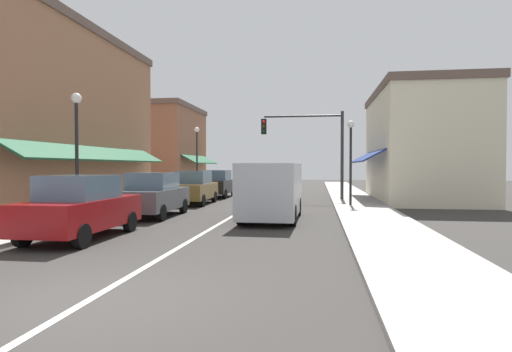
{
  "coord_description": "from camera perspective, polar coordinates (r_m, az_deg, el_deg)",
  "views": [
    {
      "loc": [
        3.41,
        -5.79,
        2.02
      ],
      "look_at": [
        0.47,
        14.23,
        1.55
      ],
      "focal_mm": 29.57,
      "sensor_mm": 36.0,
      "label": 1
    }
  ],
  "objects": [
    {
      "name": "storefront_left_block",
      "position": [
        22.19,
        -28.04,
        6.99
      ],
      "size": [
        7.06,
        14.2,
        8.54
      ],
      "color": "#9E6B4C",
      "rests_on": "ground"
    },
    {
      "name": "storefront_right_block",
      "position": [
        26.49,
        21.39,
        3.9
      ],
      "size": [
        6.45,
        10.2,
        6.49
      ],
      "color": "beige",
      "rests_on": "ground"
    },
    {
      "name": "street_lamp_right_mid",
      "position": [
        21.25,
        12.69,
        3.73
      ],
      "size": [
        0.36,
        0.36,
        4.27
      ],
      "color": "black",
      "rests_on": "ground"
    },
    {
      "name": "lane_center_stripe",
      "position": [
        24.11,
        0.21,
        -3.47
      ],
      "size": [
        0.14,
        52.0,
        0.01
      ],
      "primitive_type": "cube",
      "color": "silver",
      "rests_on": "ground"
    },
    {
      "name": "sidewalk_left",
      "position": [
        25.47,
        -12.15,
        -3.11
      ],
      "size": [
        2.6,
        56.0,
        0.12
      ],
      "primitive_type": "cube",
      "color": "#A39E99",
      "rests_on": "ground"
    },
    {
      "name": "parked_car_third_left",
      "position": [
        22.58,
        -8.4,
        -1.58
      ],
      "size": [
        1.86,
        4.14,
        1.77
      ],
      "rotation": [
        0.0,
        0.0,
        0.02
      ],
      "color": "brown",
      "rests_on": "ground"
    },
    {
      "name": "sidewalk_right",
      "position": [
        23.96,
        13.37,
        -3.4
      ],
      "size": [
        2.6,
        56.0,
        0.12
      ],
      "primitive_type": "cube",
      "color": "#A39E99",
      "rests_on": "ground"
    },
    {
      "name": "van_in_lane",
      "position": [
        15.86,
        2.19,
        -1.82
      ],
      "size": [
        2.04,
        5.2,
        2.12
      ],
      "rotation": [
        0.0,
        0.0,
        -0.01
      ],
      "color": "#B2B7BC",
      "rests_on": "ground"
    },
    {
      "name": "parked_car_far_left",
      "position": [
        27.44,
        -5.27,
        -1.06
      ],
      "size": [
        1.8,
        4.11,
        1.77
      ],
      "rotation": [
        0.0,
        0.0,
        0.01
      ],
      "color": "black",
      "rests_on": "ground"
    },
    {
      "name": "storefront_far_left",
      "position": [
        36.21,
        -12.61,
        3.67
      ],
      "size": [
        6.78,
        8.2,
        7.03
      ],
      "color": "#8E5B42",
      "rests_on": "ground"
    },
    {
      "name": "parked_car_second_left",
      "position": [
        17.32,
        -13.64,
        -2.48
      ],
      "size": [
        1.84,
        4.13,
        1.77
      ],
      "rotation": [
        0.0,
        0.0,
        0.02
      ],
      "color": "#4C5156",
      "rests_on": "ground"
    },
    {
      "name": "traffic_signal_mast_arm",
      "position": [
        24.91,
        7.63,
        4.88
      ],
      "size": [
        4.8,
        0.5,
        5.21
      ],
      "color": "#333333",
      "rests_on": "ground"
    },
    {
      "name": "street_lamp_left_far",
      "position": [
        30.17,
        -8.0,
        3.61
      ],
      "size": [
        0.36,
        0.36,
        4.79
      ],
      "color": "black",
      "rests_on": "ground"
    },
    {
      "name": "street_lamp_left_near",
      "position": [
        16.16,
        -23.1,
        5.1
      ],
      "size": [
        0.36,
        0.36,
        4.59
      ],
      "color": "black",
      "rests_on": "ground"
    },
    {
      "name": "ground_plane",
      "position": [
        24.11,
        0.21,
        -3.47
      ],
      "size": [
        80.0,
        80.0,
        0.0
      ],
      "primitive_type": "plane",
      "color": "#33302D"
    },
    {
      "name": "parked_car_nearest_left",
      "position": [
        12.67,
        -22.57,
        -3.93
      ],
      "size": [
        1.8,
        4.11,
        1.77
      ],
      "rotation": [
        0.0,
        0.0,
        0.01
      ],
      "color": "maroon",
      "rests_on": "ground"
    }
  ]
}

